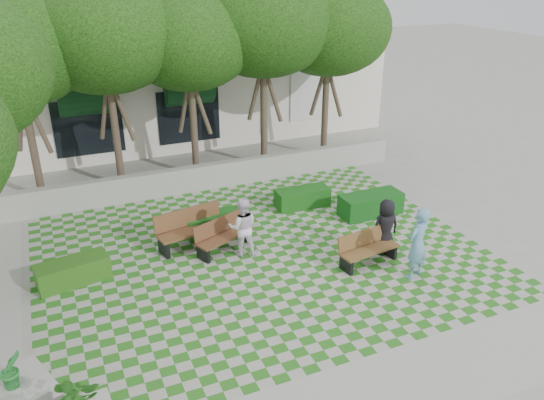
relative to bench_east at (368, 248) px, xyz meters
name	(u,v)px	position (x,y,z in m)	size (l,w,h in m)	color
ground	(277,273)	(-2.45, 0.48, -0.44)	(90.00, 90.00, 0.00)	gray
lawn	(263,255)	(-2.45, 1.48, -0.43)	(12.00, 12.00, 0.00)	#2B721E
sidewalk_south	(378,395)	(-2.45, -4.22, -0.43)	(16.00, 2.00, 0.01)	#9E9B93
retaining_wall	(207,176)	(-2.45, 6.68, 0.01)	(15.00, 0.36, 0.90)	#9E9B93
bench_east	(368,248)	(0.00, 0.00, 0.00)	(1.79, 0.80, 0.91)	brown
bench_mid	(223,236)	(-3.35, 2.23, 0.01)	(1.84, 1.20, 0.92)	#53311C
bench_west	(191,229)	(-4.09, 2.85, 0.08)	(2.14, 1.07, 1.08)	brown
hedge_east	(371,204)	(1.74, 2.50, -0.08)	(2.03, 0.81, 0.71)	#124517
hedge_midright	(302,198)	(0.00, 3.94, -0.12)	(1.78, 0.71, 0.62)	#144B14
hedge_midleft	(217,223)	(-3.19, 3.27, -0.11)	(1.86, 0.74, 0.65)	#124513
hedge_west	(73,272)	(-7.40, 2.16, -0.13)	(1.77, 0.71, 0.62)	#225015
person_blue	(417,243)	(0.75, -1.07, 0.54)	(0.71, 0.47, 1.96)	#659AB9
person_dark	(386,227)	(0.75, 0.30, 0.36)	(0.78, 0.51, 1.60)	black
person_white	(243,227)	(-2.92, 1.79, 0.40)	(0.82, 0.64, 1.68)	white
tree_row	(143,44)	(-4.31, 6.44, 4.74)	(17.70, 13.40, 7.41)	#47382B
building	(175,76)	(-1.52, 14.56, 2.08)	(18.00, 8.92, 5.15)	silver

